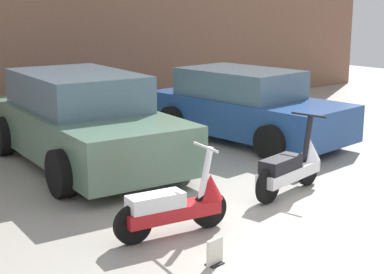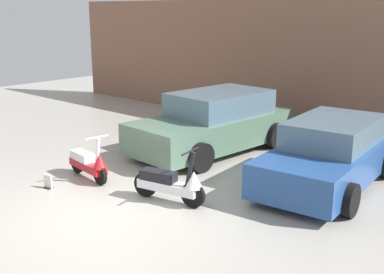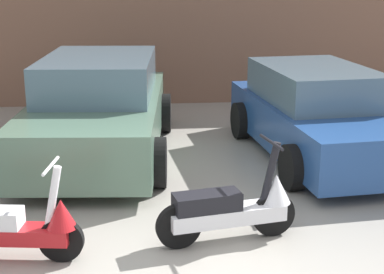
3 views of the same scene
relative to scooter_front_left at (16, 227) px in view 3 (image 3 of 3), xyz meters
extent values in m
cube|color=#845B47|center=(1.52, 6.43, 1.44)|extent=(19.60, 0.12, 3.54)
cylinder|color=black|center=(0.40, -0.06, -0.12)|extent=(0.42, 0.13, 0.42)
cube|color=#B2191E|center=(-0.06, 0.01, -0.07)|extent=(1.11, 0.40, 0.14)
cylinder|color=white|center=(0.35, -0.05, 0.29)|extent=(0.20, 0.10, 0.59)
cylinder|color=white|center=(0.35, -0.05, 0.59)|extent=(0.09, 0.48, 0.03)
cone|color=#B2191E|center=(0.41, -0.06, 0.14)|extent=(0.31, 0.31, 0.27)
cylinder|color=black|center=(2.45, 0.30, -0.11)|extent=(0.45, 0.16, 0.44)
cylinder|color=black|center=(1.48, 0.11, -0.11)|extent=(0.45, 0.16, 0.44)
cube|color=silver|center=(1.96, 0.20, -0.06)|extent=(1.18, 0.49, 0.15)
cube|color=black|center=(1.76, 0.16, 0.11)|extent=(0.68, 0.38, 0.17)
cylinder|color=black|center=(2.40, 0.29, 0.33)|extent=(0.21, 0.11, 0.63)
cylinder|color=black|center=(2.40, 0.29, 0.65)|extent=(0.13, 0.51, 0.03)
cone|color=silver|center=(2.46, 0.30, 0.17)|extent=(0.35, 0.35, 0.29)
cube|color=#51705B|center=(0.57, 3.11, 0.18)|extent=(2.04, 4.23, 0.68)
cube|color=slate|center=(0.59, 3.36, 0.79)|extent=(1.69, 2.41, 0.54)
cylinder|color=black|center=(1.35, 1.77, -0.02)|extent=(0.27, 0.64, 0.62)
cylinder|color=black|center=(-0.42, 1.92, -0.02)|extent=(0.27, 0.64, 0.62)
cylinder|color=black|center=(1.56, 4.31, -0.02)|extent=(0.27, 0.64, 0.62)
cylinder|color=black|center=(-0.21, 4.45, -0.02)|extent=(0.27, 0.64, 0.62)
cube|color=navy|center=(3.65, 2.75, 0.13)|extent=(1.91, 3.85, 0.62)
cube|color=slate|center=(3.63, 2.97, 0.69)|extent=(1.56, 2.20, 0.49)
cylinder|color=black|center=(2.97, 1.52, -0.05)|extent=(0.25, 0.58, 0.57)
cylinder|color=black|center=(4.34, 3.98, -0.05)|extent=(0.25, 0.58, 0.57)
cylinder|color=black|center=(2.74, 3.81, -0.05)|extent=(0.25, 0.58, 0.57)
camera|label=1|loc=(-3.55, -4.77, 2.12)|focal=55.00mm
camera|label=2|loc=(7.44, -5.36, 2.90)|focal=45.00mm
camera|label=3|loc=(1.12, -5.02, 2.26)|focal=55.00mm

